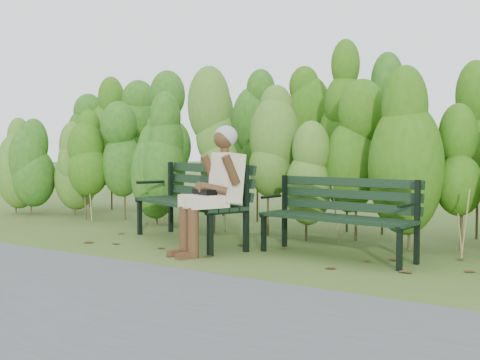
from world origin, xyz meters
The scene contains 7 objects.
ground centered at (0.00, 0.00, 0.00)m, with size 80.00×80.00×0.00m, color #385B1A.
footpath centered at (0.00, -2.20, 0.01)m, with size 60.00×2.50×0.01m, color #474749.
hedge_band centered at (0.00, 1.86, 1.26)m, with size 11.04×1.67×2.42m.
leaf_litter centered at (0.60, -0.02, 0.00)m, with size 5.42×2.22×0.01m.
bench_left centered at (-0.66, 0.41, 0.54)m, with size 1.93×1.29×0.92m.
bench_right centered at (1.13, 0.47, 0.47)m, with size 1.65×0.73×0.80m.
seated_woman centered at (-0.03, -0.08, 0.76)m, with size 0.63×0.83×1.34m.
Camera 1 is at (3.32, -4.84, 1.07)m, focal length 42.00 mm.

